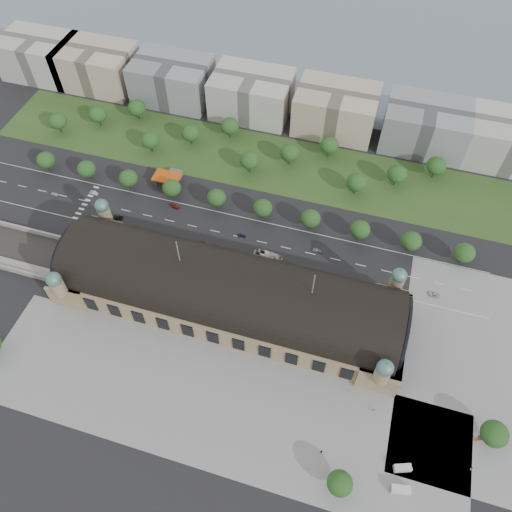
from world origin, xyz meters
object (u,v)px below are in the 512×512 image
(traffic_car_1, at_px, (94,193))
(bus_mid, at_px, (270,256))
(van_east, at_px, (402,468))
(parked_car_1, at_px, (147,243))
(traffic_car_4, at_px, (241,236))
(parked_car_5, at_px, (194,248))
(bus_west, at_px, (211,247))
(parked_car_3, at_px, (166,241))
(pedestrian_5, at_px, (471,469))
(pedestrian_1, at_px, (399,465))
(advertising_column, at_px, (479,439))
(pedestrian_4, at_px, (321,452))
(van_south, at_px, (400,490))
(parked_car_0, at_px, (136,234))
(petrol_station, at_px, (171,176))
(pedestrian_0, at_px, (373,410))
(traffic_car_0, at_px, (54,194))
(parked_car_2, at_px, (105,226))
(traffic_car_3, at_px, (176,207))
(traffic_car_5, at_px, (317,250))
(bus_east, at_px, (265,256))
(parked_car_4, at_px, (176,250))
(parked_car_6, at_px, (202,253))
(traffic_car_2, at_px, (118,217))

(traffic_car_1, bearing_deg, bus_mid, -93.55)
(van_east, bearing_deg, parked_car_1, 131.90)
(traffic_car_4, relative_size, parked_car_5, 0.82)
(parked_car_1, bearing_deg, bus_west, 74.88)
(traffic_car_1, relative_size, parked_car_3, 1.00)
(pedestrian_5, bearing_deg, pedestrian_1, -77.79)
(advertising_column, xyz_separation_m, pedestrian_4, (-54.41, -20.76, -0.94))
(traffic_car_4, bearing_deg, van_south, 41.35)
(parked_car_0, bearing_deg, van_east, 36.06)
(pedestrian_1, bearing_deg, petrol_station, 84.10)
(parked_car_3, bearing_deg, pedestrian_0, 40.44)
(bus_west, distance_m, pedestrian_4, 104.28)
(parked_car_1, relative_size, van_south, 0.78)
(traffic_car_0, relative_size, parked_car_2, 0.80)
(parked_car_0, distance_m, parked_car_2, 16.75)
(parked_car_0, distance_m, parked_car_3, 15.71)
(traffic_car_1, bearing_deg, traffic_car_3, -81.46)
(traffic_car_3, distance_m, bus_west, 32.95)
(parked_car_2, xyz_separation_m, pedestrian_1, (152.54, -71.38, 0.20))
(traffic_car_5, xyz_separation_m, parked_car_5, (-56.53, -15.12, -0.02))
(parked_car_1, bearing_deg, traffic_car_0, -131.65)
(bus_east, xyz_separation_m, van_south, (72.63, -83.68, -0.22))
(traffic_car_1, bearing_deg, parked_car_3, -106.82)
(parked_car_4, distance_m, pedestrian_5, 150.99)
(traffic_car_4, xyz_separation_m, parked_car_3, (-33.81, -13.59, 0.10))
(van_east, bearing_deg, bus_west, 122.84)
(advertising_column, xyz_separation_m, pedestrian_0, (-38.63, 0.09, -1.08))
(parked_car_4, xyz_separation_m, parked_car_6, (12.49, 1.96, 0.01))
(traffic_car_4, bearing_deg, parked_car_0, -76.40)
(van_south, bearing_deg, parked_car_5, 133.35)
(petrol_station, xyz_separation_m, parked_car_6, (32.95, -42.33, -2.22))
(traffic_car_3, bearing_deg, pedestrian_4, -127.42)
(petrol_station, distance_m, parked_car_3, 42.56)
(van_south, bearing_deg, pedestrian_4, 160.88)
(traffic_car_0, bearing_deg, parked_car_6, 83.65)
(traffic_car_1, relative_size, traffic_car_5, 1.07)
(pedestrian_0, bearing_deg, bus_west, 137.59)
(pedestrian_5, bearing_deg, traffic_car_5, -138.92)
(traffic_car_4, distance_m, van_south, 127.76)
(bus_mid, relative_size, pedestrian_5, 6.09)
(petrol_station, bearing_deg, parked_car_5, -55.17)
(traffic_car_1, height_order, parked_car_6, traffic_car_1)
(traffic_car_0, relative_size, bus_west, 0.37)
(pedestrian_4, bearing_deg, bus_east, -106.89)
(van_east, height_order, pedestrian_0, van_east)
(van_east, bearing_deg, van_south, -109.03)
(parked_car_5, bearing_deg, traffic_car_5, 70.26)
(traffic_car_2, xyz_separation_m, traffic_car_5, (100.09, 8.12, -0.01))
(traffic_car_4, xyz_separation_m, parked_car_2, (-66.27, -13.59, 0.03))
(parked_car_2, relative_size, parked_car_5, 1.01)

